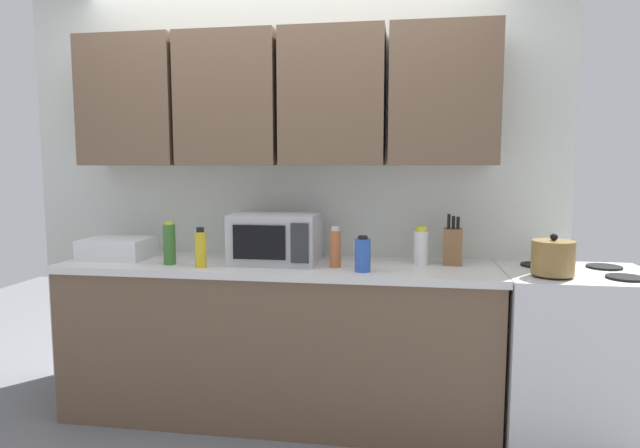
{
  "coord_description": "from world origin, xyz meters",
  "views": [
    {
      "loc": [
        0.69,
        -3.17,
        1.44
      ],
      "look_at": [
        0.24,
        -0.25,
        1.12
      ],
      "focal_mm": 29.59,
      "sensor_mm": 36.0,
      "label": 1
    }
  ],
  "objects_px": {
    "bottle_green_oil": "(169,244)",
    "stove_range": "(575,356)",
    "dish_rack": "(118,248)",
    "bottle_spice_jar": "(335,248)",
    "microwave": "(276,238)",
    "bottle_yellow_mustard": "(201,249)",
    "knife_block": "(453,246)",
    "bottle_white_jar": "(421,247)",
    "kettle": "(553,257)",
    "bottle_blue_cleaner": "(363,255)"
  },
  "relations": [
    {
      "from": "bottle_blue_cleaner",
      "to": "knife_block",
      "type": "bearing_deg",
      "value": 30.39
    },
    {
      "from": "kettle",
      "to": "bottle_white_jar",
      "type": "xyz_separation_m",
      "value": [
        -0.63,
        0.23,
        0.0
      ]
    },
    {
      "from": "kettle",
      "to": "bottle_yellow_mustard",
      "type": "height_order",
      "value": "bottle_yellow_mustard"
    },
    {
      "from": "kettle",
      "to": "bottle_spice_jar",
      "type": "height_order",
      "value": "bottle_spice_jar"
    },
    {
      "from": "bottle_green_oil",
      "to": "bottle_blue_cleaner",
      "type": "height_order",
      "value": "bottle_green_oil"
    },
    {
      "from": "dish_rack",
      "to": "bottle_green_oil",
      "type": "distance_m",
      "value": 0.41
    },
    {
      "from": "kettle",
      "to": "knife_block",
      "type": "height_order",
      "value": "knife_block"
    },
    {
      "from": "bottle_green_oil",
      "to": "knife_block",
      "type": "bearing_deg",
      "value": 8.71
    },
    {
      "from": "kettle",
      "to": "bottle_blue_cleaner",
      "type": "xyz_separation_m",
      "value": [
        -0.94,
        -0.02,
        -0.01
      ]
    },
    {
      "from": "stove_range",
      "to": "knife_block",
      "type": "distance_m",
      "value": 0.85
    },
    {
      "from": "microwave",
      "to": "bottle_blue_cleaner",
      "type": "height_order",
      "value": "microwave"
    },
    {
      "from": "kettle",
      "to": "knife_block",
      "type": "distance_m",
      "value": 0.53
    },
    {
      "from": "bottle_spice_jar",
      "to": "bottle_white_jar",
      "type": "height_order",
      "value": "bottle_spice_jar"
    },
    {
      "from": "microwave",
      "to": "bottle_white_jar",
      "type": "relative_size",
      "value": 2.24
    },
    {
      "from": "bottle_spice_jar",
      "to": "bottle_blue_cleaner",
      "type": "xyz_separation_m",
      "value": [
        0.16,
        -0.1,
        -0.02
      ]
    },
    {
      "from": "microwave",
      "to": "dish_rack",
      "type": "bearing_deg",
      "value": -179.16
    },
    {
      "from": "bottle_green_oil",
      "to": "stove_range",
      "type": "bearing_deg",
      "value": 2.98
    },
    {
      "from": "stove_range",
      "to": "bottle_yellow_mustard",
      "type": "xyz_separation_m",
      "value": [
        -1.98,
        -0.17,
        0.55
      ]
    },
    {
      "from": "kettle",
      "to": "microwave",
      "type": "distance_m",
      "value": 1.46
    },
    {
      "from": "dish_rack",
      "to": "bottle_green_oil",
      "type": "bearing_deg",
      "value": -19.12
    },
    {
      "from": "microwave",
      "to": "bottle_white_jar",
      "type": "distance_m",
      "value": 0.82
    },
    {
      "from": "kettle",
      "to": "bottle_blue_cleaner",
      "type": "bearing_deg",
      "value": -179.0
    },
    {
      "from": "stove_range",
      "to": "microwave",
      "type": "xyz_separation_m",
      "value": [
        -1.62,
        0.03,
        0.59
      ]
    },
    {
      "from": "knife_block",
      "to": "bottle_blue_cleaner",
      "type": "height_order",
      "value": "knife_block"
    },
    {
      "from": "microwave",
      "to": "bottle_yellow_mustard",
      "type": "distance_m",
      "value": 0.42
    },
    {
      "from": "bottle_white_jar",
      "to": "bottle_spice_jar",
      "type": "bearing_deg",
      "value": -162.18
    },
    {
      "from": "knife_block",
      "to": "bottle_white_jar",
      "type": "xyz_separation_m",
      "value": [
        -0.17,
        -0.03,
        -0.0
      ]
    },
    {
      "from": "knife_block",
      "to": "microwave",
      "type": "bearing_deg",
      "value": -174.74
    },
    {
      "from": "dish_rack",
      "to": "bottle_spice_jar",
      "type": "distance_m",
      "value": 1.31
    },
    {
      "from": "stove_range",
      "to": "bottle_blue_cleaner",
      "type": "relative_size",
      "value": 4.86
    },
    {
      "from": "microwave",
      "to": "knife_block",
      "type": "height_order",
      "value": "knife_block"
    },
    {
      "from": "microwave",
      "to": "bottle_white_jar",
      "type": "xyz_separation_m",
      "value": [
        0.81,
        0.06,
        -0.04
      ]
    },
    {
      "from": "kettle",
      "to": "bottle_spice_jar",
      "type": "xyz_separation_m",
      "value": [
        -1.09,
        0.08,
        0.01
      ]
    },
    {
      "from": "bottle_spice_jar",
      "to": "bottle_yellow_mustard",
      "type": "distance_m",
      "value": 0.73
    },
    {
      "from": "knife_block",
      "to": "bottle_white_jar",
      "type": "relative_size",
      "value": 1.32
    },
    {
      "from": "knife_block",
      "to": "bottle_yellow_mustard",
      "type": "xyz_separation_m",
      "value": [
        -1.35,
        -0.3,
        -0.0
      ]
    },
    {
      "from": "microwave",
      "to": "stove_range",
      "type": "bearing_deg",
      "value": -1.21
    },
    {
      "from": "stove_range",
      "to": "knife_block",
      "type": "xyz_separation_m",
      "value": [
        -0.63,
        0.12,
        0.55
      ]
    },
    {
      "from": "bottle_yellow_mustard",
      "to": "bottle_white_jar",
      "type": "xyz_separation_m",
      "value": [
        1.18,
        0.26,
        -0.0
      ]
    },
    {
      "from": "knife_block",
      "to": "bottle_green_oil",
      "type": "xyz_separation_m",
      "value": [
        -1.56,
        -0.24,
        0.01
      ]
    },
    {
      "from": "bottle_blue_cleaner",
      "to": "bottle_white_jar",
      "type": "height_order",
      "value": "bottle_white_jar"
    },
    {
      "from": "bottle_yellow_mustard",
      "to": "bottle_white_jar",
      "type": "distance_m",
      "value": 1.21
    },
    {
      "from": "bottle_yellow_mustard",
      "to": "dish_rack",
      "type": "bearing_deg",
      "value": 161.98
    },
    {
      "from": "kettle",
      "to": "bottle_green_oil",
      "type": "height_order",
      "value": "bottle_green_oil"
    },
    {
      "from": "bottle_white_jar",
      "to": "knife_block",
      "type": "bearing_deg",
      "value": 11.33
    },
    {
      "from": "bottle_yellow_mustard",
      "to": "bottle_blue_cleaner",
      "type": "height_order",
      "value": "bottle_yellow_mustard"
    },
    {
      "from": "microwave",
      "to": "dish_rack",
      "type": "relative_size",
      "value": 1.26
    },
    {
      "from": "bottle_green_oil",
      "to": "microwave",
      "type": "bearing_deg",
      "value": 14.49
    },
    {
      "from": "microwave",
      "to": "bottle_green_oil",
      "type": "bearing_deg",
      "value": -165.51
    },
    {
      "from": "microwave",
      "to": "bottle_yellow_mustard",
      "type": "xyz_separation_m",
      "value": [
        -0.37,
        -0.21,
        -0.04
      ]
    }
  ]
}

